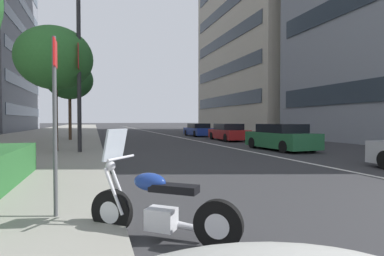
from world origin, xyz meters
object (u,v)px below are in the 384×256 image
Objects in this scene: car_lead_in_lane at (228,133)px; parking_sign_by_curb at (55,109)px; car_approaching_light at (281,137)px; street_lamp_with_banners at (85,39)px; street_tree_near_plaza_corner at (55,59)px; street_tree_by_lamp_post at (70,80)px; motorcycle_nearest_camera at (158,208)px; car_following_behind at (198,130)px.

car_lead_in_lane is 1.70× the size of parking_sign_by_curb.
car_approaching_light is 10.97m from street_lamp_with_banners.
street_tree_near_plaza_corner is 8.54m from street_tree_by_lamp_post.
parking_sign_by_curb is at bearing -173.52° from street_tree_near_plaza_corner.
motorcycle_nearest_camera is at bearing 153.90° from car_lead_in_lane.
street_tree_by_lamp_post reaches higher than street_tree_near_plaza_corner.
parking_sign_by_curb is 19.25m from street_tree_by_lamp_post.
car_approaching_light is 0.74× the size of street_tree_by_lamp_post.
parking_sign_by_curb is (-8.79, 10.08, 1.08)m from car_approaching_light.
car_approaching_light is at bearing -94.51° from street_lamp_with_banners.
parking_sign_by_curb is 10.88m from street_tree_near_plaza_corner.
motorcycle_nearest_camera is 2.13m from parking_sign_by_curb.
street_tree_by_lamp_post is (19.00, 1.17, 2.84)m from parking_sign_by_curb.
car_approaching_light is 1.62× the size of parking_sign_by_curb.
street_tree_by_lamp_post reaches higher than motorcycle_nearest_camera.
car_lead_in_lane is 0.78× the size of street_tree_near_plaza_corner.
car_lead_in_lane is 0.77× the size of street_tree_by_lamp_post.
car_lead_in_lane is 1.01× the size of car_following_behind.
car_lead_in_lane is at bearing -79.11° from motorcycle_nearest_camera.
motorcycle_nearest_camera is 0.66× the size of parking_sign_by_curb.
parking_sign_by_curb is at bearing -176.48° from street_tree_by_lamp_post.
car_following_behind is 13.14m from street_tree_by_lamp_post.
street_tree_near_plaza_corner is at bearing 179.86° from street_tree_by_lamp_post.
car_lead_in_lane is 13.90m from street_tree_near_plaza_corner.
motorcycle_nearest_camera is 26.10m from car_following_behind.
car_approaching_light is (9.79, -8.73, 0.24)m from motorcycle_nearest_camera.
car_approaching_light reaches higher than car_lead_in_lane.
car_approaching_light is 14.65m from car_following_behind.
street_tree_by_lamp_post is (9.43, 1.33, -0.70)m from street_lamp_with_banners.
street_tree_near_plaza_corner is (1.67, 11.27, 3.82)m from car_approaching_light.
motorcycle_nearest_camera is 19.91m from car_lead_in_lane.
motorcycle_nearest_camera is at bearing -167.53° from street_tree_near_plaza_corner.
street_lamp_with_banners is (0.78, 9.92, 4.62)m from car_approaching_light.
street_lamp_with_banners is at bearing -171.98° from street_tree_by_lamp_post.
car_following_behind is at bearing -24.22° from parking_sign_by_curb.
parking_sign_by_curb is 0.46× the size of street_tree_near_plaza_corner.
street_tree_near_plaza_corner reaches higher than car_following_behind.
street_tree_near_plaza_corner is 0.99× the size of street_tree_by_lamp_post.
street_tree_near_plaza_corner is (0.89, 1.35, -0.80)m from street_lamp_with_banners.
car_approaching_light is 7.83m from car_lead_in_lane.
car_following_behind is (14.64, -0.46, -0.05)m from car_approaching_light.
car_lead_in_lane is at bearing -62.64° from street_tree_near_plaza_corner.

